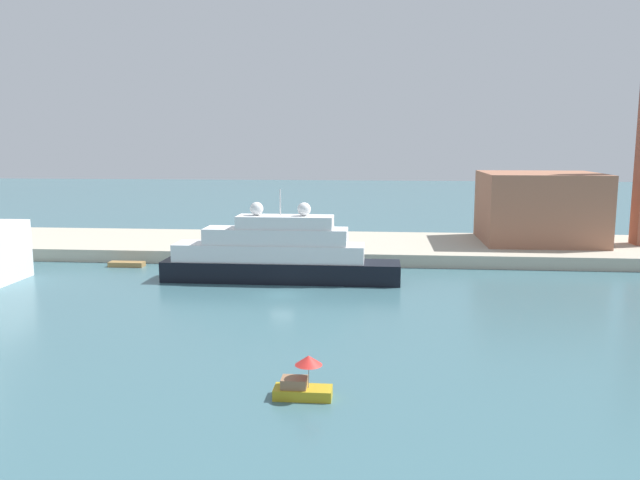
# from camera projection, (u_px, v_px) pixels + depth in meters

# --- Properties ---
(ground) EXTENTS (400.00, 400.00, 0.00)m
(ground) POSITION_uv_depth(u_px,v_px,m) (282.00, 295.00, 68.34)
(ground) COLOR #3D6670
(quay_dock) EXTENTS (110.00, 20.97, 1.71)m
(quay_dock) POSITION_uv_depth(u_px,v_px,m) (309.00, 247.00, 94.27)
(quay_dock) COLOR #B7AD99
(quay_dock) RESTS_ON ground
(large_yacht) EXTENTS (27.81, 4.72, 10.81)m
(large_yacht) POSITION_uv_depth(u_px,v_px,m) (277.00, 255.00, 74.72)
(large_yacht) COLOR black
(large_yacht) RESTS_ON ground
(small_motorboat) EXTENTS (3.73, 1.76, 2.84)m
(small_motorboat) POSITION_uv_depth(u_px,v_px,m) (303.00, 383.00, 40.85)
(small_motorboat) COLOR #B7991E
(small_motorboat) RESTS_ON ground
(work_barge) EXTENTS (4.59, 1.54, 0.64)m
(work_barge) POSITION_uv_depth(u_px,v_px,m) (127.00, 264.00, 83.70)
(work_barge) COLOR olive
(work_barge) RESTS_ON ground
(harbor_building) EXTENTS (16.38, 14.73, 10.06)m
(harbor_building) POSITION_uv_depth(u_px,v_px,m) (539.00, 207.00, 92.74)
(harbor_building) COLOR #9E664C
(harbor_building) RESTS_ON quay_dock
(parked_car) EXTENTS (3.85, 1.73, 1.39)m
(parked_car) POSITION_uv_depth(u_px,v_px,m) (227.00, 238.00, 92.60)
(parked_car) COLOR #1E4C99
(parked_car) RESTS_ON quay_dock
(person_figure) EXTENTS (0.36, 0.36, 1.71)m
(person_figure) POSITION_uv_depth(u_px,v_px,m) (253.00, 238.00, 91.28)
(person_figure) COLOR #4C4C4C
(person_figure) RESTS_ON quay_dock
(mooring_bollard) EXTENTS (0.56, 0.56, 0.81)m
(mooring_bollard) POSITION_uv_depth(u_px,v_px,m) (334.00, 249.00, 85.09)
(mooring_bollard) COLOR black
(mooring_bollard) RESTS_ON quay_dock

